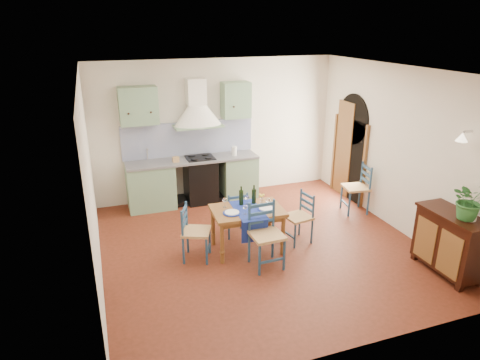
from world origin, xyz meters
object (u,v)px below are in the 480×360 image
Objects in this scene: sideboard at (450,241)px; potted_plant at (470,200)px; chair_near at (266,235)px; dining_table at (248,214)px.

sideboard is 0.72m from potted_plant.
sideboard is at bearing -23.43° from chair_near.
chair_near is 1.81× the size of potted_plant.
dining_table is at bearing 145.11° from potted_plant.
dining_table reaches higher than chair_near.
chair_near is at bearing 156.57° from sideboard.
dining_table is at bearing 147.67° from sideboard.
potted_plant reaches higher than sideboard.
sideboard is (2.42, -1.05, 0.00)m from chair_near.
chair_near is 2.82m from potted_plant.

